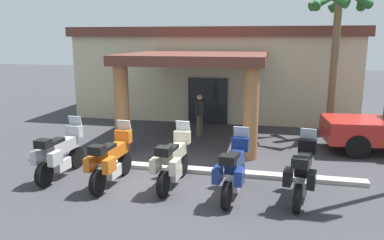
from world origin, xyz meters
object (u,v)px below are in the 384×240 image
(palm_tree_near_portico, at_px, (338,18))
(motorcycle_black, at_px, (303,172))
(motorcycle_silver, at_px, (60,153))
(motorcycle_cream, at_px, (173,161))
(motel_building, at_px, (217,70))
(motorcycle_blue, at_px, (234,170))
(pedestrian, at_px, (200,112))
(motorcycle_orange, at_px, (111,160))

(palm_tree_near_portico, bearing_deg, motorcycle_black, -101.82)
(motorcycle_silver, relative_size, motorcycle_cream, 1.00)
(motel_building, height_order, motorcycle_blue, motel_building)
(motorcycle_cream, distance_m, pedestrian, 5.37)
(motorcycle_cream, xyz_separation_m, motorcycle_black, (3.29, -0.15, 0.00))
(motorcycle_silver, xyz_separation_m, motorcycle_cream, (3.29, 0.06, 0.00))
(motorcycle_black, bearing_deg, motorcycle_cream, 96.97)
(motel_building, distance_m, motorcycle_blue, 11.20)
(motel_building, height_order, palm_tree_near_portico, palm_tree_near_portico)
(motorcycle_orange, bearing_deg, motorcycle_blue, -88.34)
(motorcycle_blue, distance_m, motorcycle_black, 1.66)
(pedestrian, relative_size, palm_tree_near_portico, 0.28)
(motorcycle_orange, xyz_separation_m, motorcycle_black, (4.94, 0.12, 0.00))
(motel_building, height_order, motorcycle_black, motel_building)
(motorcycle_silver, relative_size, motorcycle_orange, 1.00)
(motorcycle_silver, bearing_deg, palm_tree_near_portico, -47.34)
(pedestrian, bearing_deg, motorcycle_orange, -81.86)
(motorcycle_cream, height_order, motorcycle_black, same)
(motorcycle_cream, relative_size, motorcycle_black, 1.01)
(motel_building, relative_size, motorcycle_blue, 6.21)
(motorcycle_cream, bearing_deg, motorcycle_black, -89.04)
(motel_building, xyz_separation_m, motorcycle_cream, (0.55, -10.54, -1.53))
(motorcycle_blue, bearing_deg, motorcycle_orange, 94.10)
(motorcycle_black, relative_size, palm_tree_near_portico, 0.37)
(pedestrian, height_order, palm_tree_near_portico, palm_tree_near_portico)
(pedestrian, distance_m, palm_tree_near_portico, 6.43)
(motel_building, xyz_separation_m, motorcycle_black, (3.84, -10.69, -1.53))
(motorcycle_cream, bearing_deg, pedestrian, 7.92)
(motorcycle_blue, bearing_deg, palm_tree_near_portico, -18.40)
(motorcycle_orange, distance_m, pedestrian, 5.76)
(motorcycle_blue, xyz_separation_m, palm_tree_near_portico, (3.08, 7.03, 3.92))
(motorcycle_black, bearing_deg, motorcycle_orange, 101.00)
(motorcycle_silver, bearing_deg, motorcycle_black, -88.25)
(pedestrian, bearing_deg, motorcycle_blue, -49.54)
(palm_tree_near_portico, bearing_deg, motorcycle_silver, -139.92)
(motorcycle_orange, relative_size, palm_tree_near_portico, 0.37)
(motorcycle_orange, distance_m, motorcycle_black, 4.94)
(motorcycle_silver, distance_m, motorcycle_cream, 3.30)
(motorcycle_blue, bearing_deg, pedestrian, 25.06)
(motorcycle_silver, height_order, motorcycle_black, same)
(motorcycle_blue, relative_size, motorcycle_black, 1.01)
(motel_building, bearing_deg, motorcycle_cream, -88.13)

